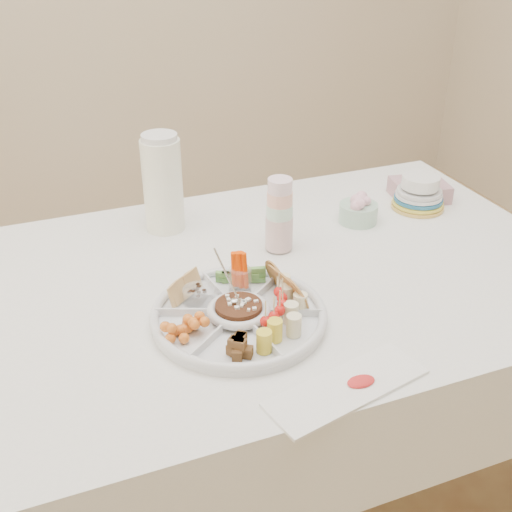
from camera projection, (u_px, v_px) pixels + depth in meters
name	position (u px, v px, depth m)	size (l,w,h in m)	color
floor	(276.00, 481.00, 1.97)	(4.00, 4.00, 0.00)	tan
dining_table	(278.00, 387.00, 1.79)	(1.52, 1.02, 0.76)	white
party_tray	(239.00, 313.00, 1.40)	(0.38, 0.38, 0.04)	white
bean_dip	(239.00, 310.00, 1.39)	(0.10, 0.10, 0.04)	#39190D
tortillas	(289.00, 289.00, 1.44)	(0.11, 0.11, 0.07)	#C28635
carrot_cucumber	(240.00, 266.00, 1.49)	(0.10, 0.10, 0.09)	#FF4400
pita_raisins	(190.00, 288.00, 1.45)	(0.10, 0.10, 0.06)	tan
cherries	(184.00, 325.00, 1.34)	(0.10, 0.10, 0.04)	#DD520C
granola_chunks	(237.00, 345.00, 1.28)	(0.09, 0.09, 0.04)	brown
banana_tomato	(292.00, 317.00, 1.32)	(0.10, 0.10, 0.09)	#FFE682
cup_stack	(279.00, 216.00, 1.65)	(0.07, 0.07, 0.20)	beige
thermos	(163.00, 182.00, 1.73)	(0.11, 0.11, 0.28)	white
flower_bowl	(359.00, 209.00, 1.82)	(0.11, 0.11, 0.08)	#9EBEAC
napkin_stack	(419.00, 190.00, 1.97)	(0.16, 0.14, 0.05)	#BB8994
plate_stack	(419.00, 192.00, 1.89)	(0.16, 0.16, 0.10)	yellow
placemat	(347.00, 388.00, 1.22)	(0.33, 0.11, 0.01)	white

